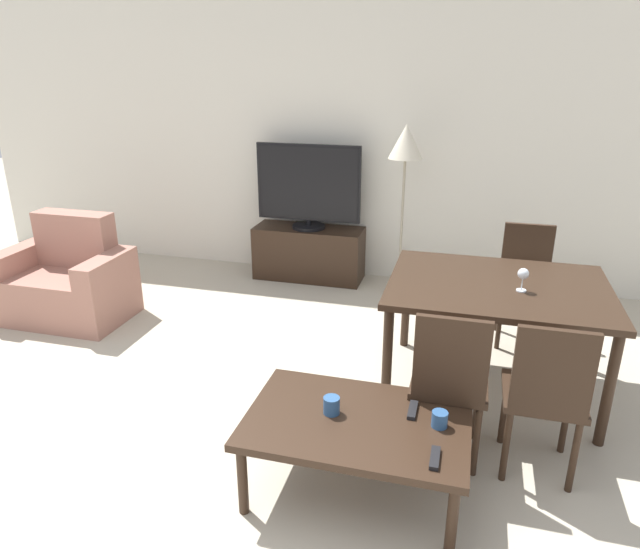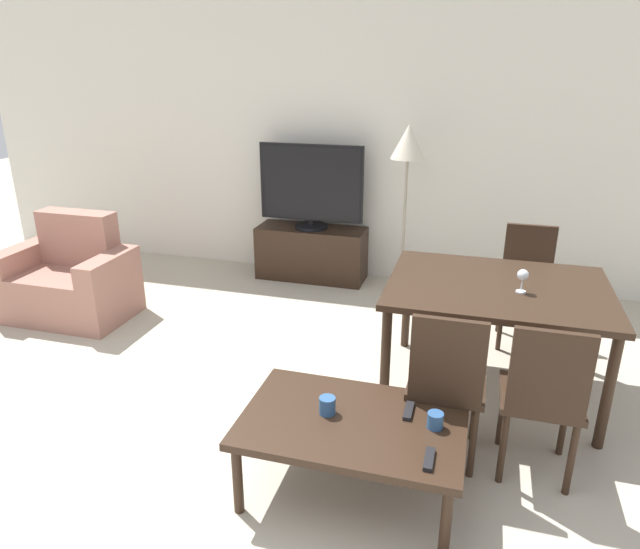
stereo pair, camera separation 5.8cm
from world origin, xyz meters
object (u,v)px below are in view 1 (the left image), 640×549
dining_chair_far (525,278)px  floor_lamp (405,152)px  dining_chair_near (450,379)px  remote_primary (435,458)px  dining_chair_near_right (546,392)px  wine_glass_left (523,275)px  coffee_table (357,426)px  remote_secondary (413,410)px  cup_white_near (440,419)px  tv (308,187)px  dining_table (497,295)px  tv_stand (309,253)px  cup_colored_far (332,405)px  armchair (67,283)px

dining_chair_far → floor_lamp: 1.48m
dining_chair_near → remote_primary: 0.57m
dining_chair_near_right → wine_glass_left: bearing=98.3°
coffee_table → dining_chair_far: (0.89, 2.01, 0.13)m
remote_secondary → cup_white_near: size_ratio=1.91×
coffee_table → dining_chair_near_right: dining_chair_near_right is taller
tv → dining_table: tv is taller
dining_table → wine_glass_left: wine_glass_left is taller
tv_stand → cup_white_near: (1.47, -2.80, 0.20)m
dining_chair_near → dining_chair_near_right: bearing=0.0°
wine_glass_left → dining_chair_far: bearing=83.3°
dining_chair_near_right → remote_secondary: (-0.63, -0.22, -0.08)m
dining_table → cup_colored_far: 1.42m
dining_chair_near → dining_chair_near_right: same height
tv → cup_colored_far: 3.02m
armchair → wine_glass_left: bearing=-5.4°
cup_colored_far → wine_glass_left: (0.91, 1.08, 0.38)m
floor_lamp → wine_glass_left: 1.90m
remote_primary → floor_lamp: bearing=100.6°
tv_stand → wine_glass_left: 2.62m
tv → floor_lamp: size_ratio=0.65×
dining_chair_near_right → cup_white_near: 0.59m
floor_lamp → wine_glass_left: size_ratio=10.62×
cup_white_near → tv_stand: bearing=117.6°
tv → dining_chair_far: 2.17m
coffee_table → cup_white_near: bearing=6.7°
coffee_table → wine_glass_left: bearing=54.5°
dining_table → floor_lamp: 1.82m
armchair → cup_white_near: size_ratio=13.18×
dining_chair_far → dining_table: bearing=-105.9°
dining_table → dining_chair_far: 0.88m
tv_stand → remote_primary: size_ratio=7.11×
tv_stand → floor_lamp: bearing=-10.2°
coffee_table → remote_primary: 0.44m
dining_chair_far → remote_secondary: 1.99m
tv → dining_chair_near: bearing=-59.1°
dining_chair_near_right → remote_primary: dining_chair_near_right is taller
tv_stand → coffee_table: (1.08, -2.85, 0.12)m
dining_chair_near_right → cup_colored_far: (-1.02, -0.34, -0.04)m
remote_secondary → cup_colored_far: size_ratio=1.70×
dining_chair_near_right → floor_lamp: (-1.04, 2.33, 0.81)m
tv_stand → cup_white_near: size_ratio=13.55×
armchair → tv_stand: 2.22m
tv → remote_secondary: (1.33, -2.71, -0.50)m
coffee_table → cup_white_near: size_ratio=13.77×
remote_primary → remote_secondary: size_ratio=1.00×
dining_chair_near → wine_glass_left: dining_chair_near is taller
floor_lamp → cup_colored_far: floor_lamp is taller
floor_lamp → coffee_table: bearing=-86.8°
cup_white_near → cup_colored_far: (-0.52, -0.03, 0.00)m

